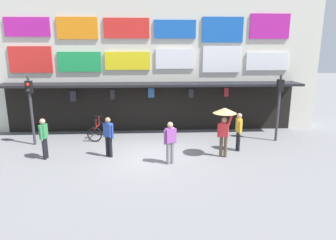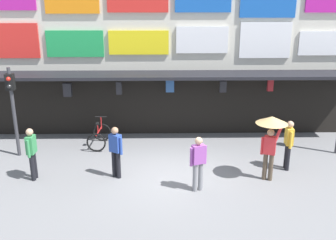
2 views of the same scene
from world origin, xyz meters
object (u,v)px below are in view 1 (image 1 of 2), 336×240
(pedestrian_in_green, at_px, (44,136))
(pedestrian_in_purple, at_px, (170,141))
(pedestrian_with_umbrella, at_px, (224,118))
(pedestrian_in_white, at_px, (108,135))
(pedestrian_in_yellow, at_px, (239,130))
(traffic_light_near, at_px, (30,100))
(traffic_light_far, at_px, (279,97))
(bicycle_parked, at_px, (97,131))

(pedestrian_in_green, relative_size, pedestrian_in_purple, 1.00)
(pedestrian_with_umbrella, bearing_deg, pedestrian_in_purple, -163.71)
(pedestrian_in_white, distance_m, pedestrian_in_yellow, 5.59)
(pedestrian_in_green, bearing_deg, pedestrian_in_purple, -9.27)
(traffic_light_near, distance_m, pedestrian_in_purple, 6.87)
(pedestrian_in_green, bearing_deg, traffic_light_far, 10.39)
(traffic_light_near, bearing_deg, traffic_light_far, 0.10)
(traffic_light_near, xyz_separation_m, bicycle_parked, (2.77, 0.84, -1.75))
(pedestrian_in_green, relative_size, pedestrian_in_white, 1.00)
(bicycle_parked, bearing_deg, pedestrian_with_umbrella, -27.03)
(pedestrian_in_purple, distance_m, pedestrian_in_yellow, 3.39)
(traffic_light_far, bearing_deg, pedestrian_in_green, -169.61)
(traffic_light_near, height_order, traffic_light_far, same)
(pedestrian_in_green, distance_m, pedestrian_in_purple, 5.12)
(pedestrian_in_purple, xyz_separation_m, pedestrian_in_white, (-2.49, 0.91, 0.00))
(pedestrian_in_green, bearing_deg, pedestrian_in_white, 1.91)
(bicycle_parked, relative_size, pedestrian_in_yellow, 0.71)
(traffic_light_far, height_order, pedestrian_in_white, traffic_light_far)
(bicycle_parked, relative_size, pedestrian_in_white, 0.71)
(bicycle_parked, distance_m, pedestrian_in_white, 2.85)
(pedestrian_in_green, relative_size, pedestrian_with_umbrella, 0.81)
(traffic_light_far, relative_size, pedestrian_in_green, 1.90)
(pedestrian_with_umbrella, bearing_deg, traffic_light_near, 166.31)
(traffic_light_near, distance_m, pedestrian_in_white, 4.29)
(traffic_light_far, height_order, pedestrian_in_purple, traffic_light_far)
(bicycle_parked, bearing_deg, pedestrian_in_white, -70.36)
(traffic_light_near, xyz_separation_m, pedestrian_in_yellow, (9.28, -1.30, -1.19))
(traffic_light_near, distance_m, bicycle_parked, 3.38)
(pedestrian_with_umbrella, bearing_deg, pedestrian_in_green, 178.66)
(pedestrian_in_purple, relative_size, pedestrian_with_umbrella, 0.81)
(bicycle_parked, xyz_separation_m, pedestrian_in_yellow, (6.51, -2.14, 0.55))
(pedestrian_in_white, relative_size, pedestrian_in_yellow, 1.00)
(traffic_light_far, xyz_separation_m, pedestrian_in_yellow, (-2.25, -1.32, -1.19))
(bicycle_parked, xyz_separation_m, pedestrian_in_purple, (3.43, -3.55, 0.55))
(pedestrian_with_umbrella, bearing_deg, pedestrian_in_white, 176.90)
(pedestrian_in_yellow, bearing_deg, traffic_light_far, 30.41)
(traffic_light_near, height_order, pedestrian_in_green, traffic_light_near)
(pedestrian_in_purple, bearing_deg, pedestrian_with_umbrella, 16.29)
(traffic_light_near, height_order, pedestrian_in_purple, traffic_light_near)
(traffic_light_near, bearing_deg, pedestrian_in_yellow, -7.99)
(pedestrian_in_green, bearing_deg, pedestrian_in_yellow, 4.10)
(pedestrian_in_purple, xyz_separation_m, pedestrian_with_umbrella, (2.24, 0.66, 0.69))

